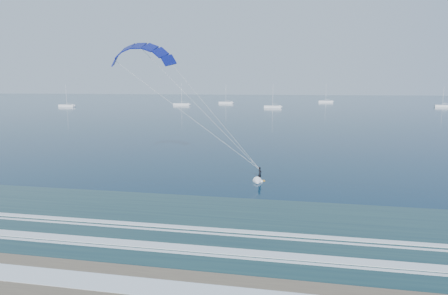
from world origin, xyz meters
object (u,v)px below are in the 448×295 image
Objects in this scene: sailboat_5 at (443,106)px; sailboat_2 at (226,103)px; sailboat_3 at (273,107)px; sailboat_0 at (67,106)px; sailboat_1 at (182,104)px; sailboat_4 at (326,101)px; kitesurfer_rig at (202,111)px.

sailboat_2 is at bearing 172.37° from sailboat_5.
sailboat_0 is at bearing -174.09° from sailboat_3.
sailboat_1 is 1.02× the size of sailboat_4.
sailboat_0 is at bearing -169.51° from sailboat_5.
sailboat_3 is 91.05m from sailboat_5.
sailboat_1 is 1.17× the size of sailboat_5.
kitesurfer_rig is at bearing -114.28° from sailboat_5.
sailboat_3 is (-3.94, 160.24, -8.12)m from kitesurfer_rig.
sailboat_3 is at bearing -164.01° from sailboat_5.
sailboat_0 is 161.17m from sailboat_4.
sailboat_0 is 109.29m from sailboat_3.
sailboat_3 is (32.21, -41.13, 0.00)m from sailboat_2.
sailboat_2 is 0.96× the size of sailboat_4.
sailboat_0 is at bearing -149.30° from sailboat_4.
sailboat_5 is (87.52, 25.08, -0.01)m from sailboat_3.
sailboat_2 is at bearing 128.06° from sailboat_3.
kitesurfer_rig is at bearing -52.91° from sailboat_0.
kitesurfer_rig is 184.09m from sailboat_1.
sailboat_5 is at bearing 65.72° from kitesurfer_rig.
sailboat_5 is at bearing 4.24° from sailboat_1.
kitesurfer_rig is 1.69× the size of sailboat_5.
sailboat_3 is at bearing -112.81° from sailboat_4.
sailboat_4 reaches higher than sailboat_5.
sailboat_0 is 0.95× the size of sailboat_4.
sailboat_1 is 1.07× the size of sailboat_3.
sailboat_4 is (82.74, 56.35, -0.00)m from sailboat_1.
kitesurfer_rig is at bearing -88.59° from sailboat_3.
kitesurfer_rig reaches higher than sailboat_3.
sailboat_4 is (25.94, 231.27, -8.11)m from kitesurfer_rig.
kitesurfer_rig is 203.46m from sailboat_5.
sailboat_0 is 1.08× the size of sailboat_5.
sailboat_2 is (76.50, 52.39, 0.00)m from sailboat_0.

